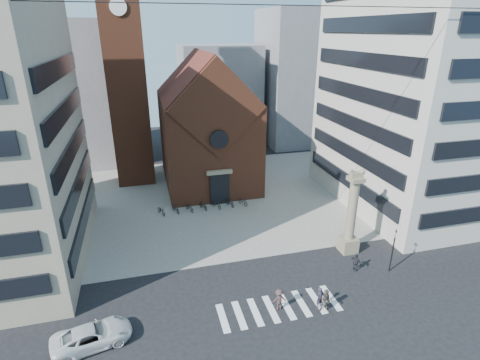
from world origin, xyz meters
name	(u,v)px	position (x,y,z in m)	size (l,w,h in m)	color
ground	(261,285)	(0.00, 0.00, 0.00)	(120.00, 120.00, 0.00)	black
piazza	(217,197)	(0.00, 19.00, 0.03)	(46.00, 30.00, 0.05)	#9B968D
zebra_crossing	(279,307)	(0.55, -3.00, 0.01)	(10.20, 3.20, 0.01)	white
church	(207,127)	(0.00, 25.04, 7.98)	(12.00, 16.65, 18.00)	brown
campanile	(125,69)	(-10.00, 28.00, 15.74)	(5.50, 5.50, 31.20)	brown
building_right	(432,72)	(24.00, 12.00, 16.00)	(18.00, 22.00, 32.00)	#B6B2A5
bg_block_left	(65,94)	(-20.00, 40.00, 11.00)	(16.00, 14.00, 22.00)	gray
bg_block_mid	(219,95)	(6.00, 45.00, 9.00)	(14.00, 12.00, 18.00)	gray
bg_block_right	(305,78)	(22.00, 42.00, 12.00)	(16.00, 14.00, 24.00)	gray
lion_column	(351,220)	(10.01, 3.00, 3.46)	(1.63, 1.60, 8.68)	gray
traffic_light	(393,249)	(12.00, -1.00, 2.29)	(0.13, 0.16, 4.30)	black
white_car	(92,336)	(-13.32, -3.18, 0.75)	(2.47, 5.36, 1.49)	silver
pedestrian_0	(320,298)	(3.67, -3.75, 0.91)	(0.66, 0.43, 1.81)	#302A3A
pedestrian_1	(326,301)	(3.93, -4.30, 0.98)	(0.95, 0.74, 1.96)	#524842
pedestrian_2	(356,262)	(9.00, -0.14, 0.89)	(1.05, 0.44, 1.79)	#25252C
pedestrian_3	(279,299)	(0.48, -3.13, 0.92)	(1.18, 0.68, 1.83)	#422C2D
scooter_0	(161,210)	(-7.35, 15.77, 0.53)	(0.64, 1.84, 0.97)	black
scooter_1	(176,208)	(-5.67, 15.77, 0.59)	(0.50, 1.79, 1.07)	black
scooter_2	(190,207)	(-4.00, 15.77, 0.53)	(0.64, 1.84, 0.97)	black
scooter_3	(203,205)	(-2.32, 15.77, 0.59)	(0.50, 1.79, 1.07)	black
scooter_4	(217,204)	(-0.65, 15.77, 0.53)	(0.64, 1.84, 0.97)	black
scooter_5	(230,202)	(1.03, 15.77, 0.59)	(0.50, 1.79, 1.07)	black
scooter_6	(243,201)	(2.70, 15.77, 0.53)	(0.64, 1.84, 0.97)	black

